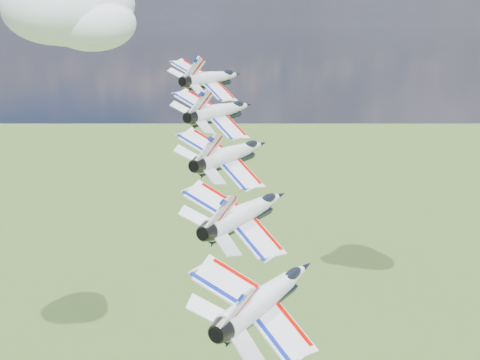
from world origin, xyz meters
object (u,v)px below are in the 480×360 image
Objects in this scene: jet_1 at (222,111)px; jet_0 at (214,78)px; jet_4 at (269,294)px; jet_2 at (233,153)px; jet_3 at (248,211)px.

jet_0 is at bearing 129.57° from jet_1.
jet_0 reaches higher than jet_1.
jet_2 is at bearing 129.57° from jet_4.
jet_2 is 1.00× the size of jet_3.
jet_1 is at bearing 129.57° from jet_3.
jet_1 is 12.45m from jet_2.
jet_2 is (16.90, -16.96, -6.81)m from jet_0.
jet_3 is (8.45, -8.48, -3.40)m from jet_2.
jet_0 is 1.00× the size of jet_1.
jet_3 is 12.45m from jet_4.
jet_1 is 24.89m from jet_3.
jet_0 reaches higher than jet_4.
jet_4 is (33.79, -33.93, -13.62)m from jet_0.
jet_4 is at bearing -50.43° from jet_0.
jet_1 is at bearing 129.57° from jet_4.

